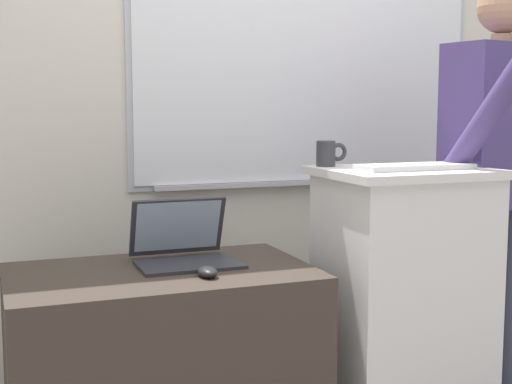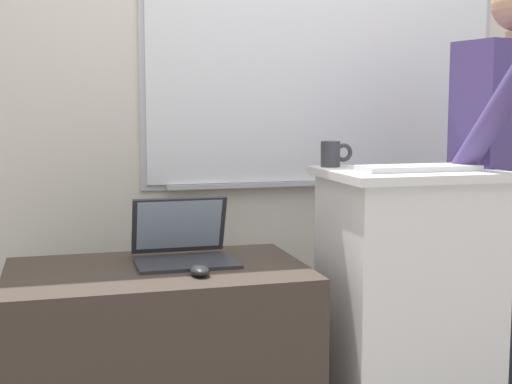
% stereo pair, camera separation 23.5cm
% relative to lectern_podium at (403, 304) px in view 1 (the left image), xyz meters
% --- Properties ---
extents(back_wall, '(6.40, 0.17, 2.93)m').
position_rel_lectern_podium_xyz_m(back_wall, '(-0.32, 0.83, 0.95)').
color(back_wall, beige).
rests_on(back_wall, ground_plane).
extents(lectern_podium, '(0.61, 0.49, 1.02)m').
position_rel_lectern_podium_xyz_m(lectern_podium, '(0.00, 0.00, 0.00)').
color(lectern_podium, silver).
rests_on(lectern_podium, ground_plane).
extents(side_desk, '(1.00, 0.62, 0.70)m').
position_rel_lectern_podium_xyz_m(side_desk, '(-0.90, 0.06, -0.16)').
color(side_desk, '#382D26').
rests_on(side_desk, ground_plane).
extents(person_presenter, '(0.63, 0.61, 1.73)m').
position_rel_lectern_podium_xyz_m(person_presenter, '(0.47, 0.06, 0.50)').
color(person_presenter, '#474C60').
rests_on(person_presenter, ground_plane).
extents(laptop, '(0.34, 0.31, 0.22)m').
position_rel_lectern_podium_xyz_m(laptop, '(-0.80, 0.16, 0.25)').
color(laptop, '#28282D').
rests_on(laptop, side_desk).
extents(wireless_keyboard, '(0.42, 0.15, 0.02)m').
position_rel_lectern_podium_xyz_m(wireless_keyboard, '(-0.00, -0.06, 0.52)').
color(wireless_keyboard, silver).
rests_on(wireless_keyboard, lectern_podium).
extents(computer_mouse_by_laptop, '(0.06, 0.10, 0.03)m').
position_rel_lectern_podium_xyz_m(computer_mouse_by_laptop, '(-0.79, -0.09, 0.21)').
color(computer_mouse_by_laptop, black).
rests_on(computer_mouse_by_laptop, side_desk).
extents(coffee_mug, '(0.12, 0.07, 0.10)m').
position_rel_lectern_podium_xyz_m(coffee_mug, '(-0.23, 0.18, 0.55)').
color(coffee_mug, '#333338').
rests_on(coffee_mug, lectern_podium).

